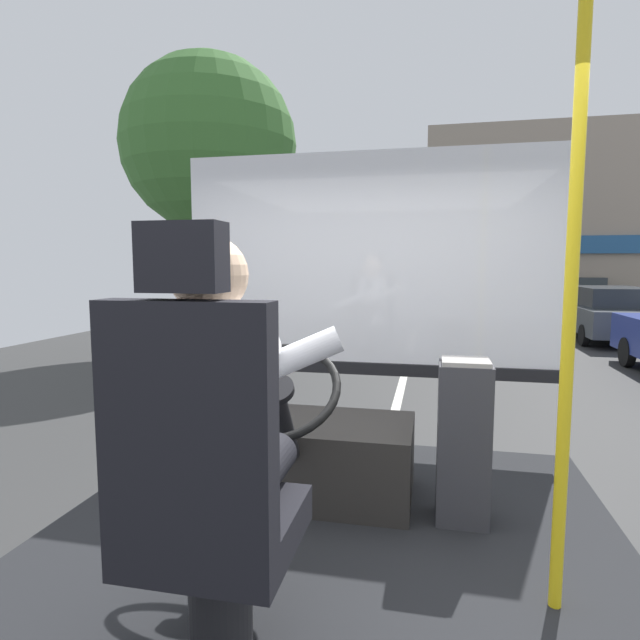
{
  "coord_description": "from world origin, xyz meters",
  "views": [
    {
      "loc": [
        0.42,
        -1.82,
        1.87
      ],
      "look_at": [
        -0.22,
        1.13,
        1.54
      ],
      "focal_mm": 29.03,
      "sensor_mm": 36.0,
      "label": 1
    }
  ],
  "objects_px": {
    "fare_box": "(463,441)",
    "steering_console": "(305,454)",
    "bus_driver": "(218,406)",
    "parked_car_charcoal": "(607,312)",
    "handrail_pole": "(571,287)",
    "parked_car_green": "(570,296)",
    "parked_car_white": "(539,290)",
    "driver_seat": "(206,490)"
  },
  "relations": [
    {
      "from": "bus_driver",
      "to": "fare_box",
      "type": "distance_m",
      "value": 1.34
    },
    {
      "from": "handrail_pole",
      "to": "parked_car_white",
      "type": "distance_m",
      "value": 23.38
    },
    {
      "from": "fare_box",
      "to": "parked_car_white",
      "type": "distance_m",
      "value": 22.85
    },
    {
      "from": "bus_driver",
      "to": "parked_car_charcoal",
      "type": "xyz_separation_m",
      "value": [
        4.89,
        12.56,
        -0.76
      ]
    },
    {
      "from": "bus_driver",
      "to": "handrail_pole",
      "type": "relative_size",
      "value": 0.37
    },
    {
      "from": "parked_car_white",
      "to": "driver_seat",
      "type": "bearing_deg",
      "value": -102.82
    },
    {
      "from": "bus_driver",
      "to": "handrail_pole",
      "type": "xyz_separation_m",
      "value": [
        1.08,
        0.43,
        0.35
      ]
    },
    {
      "from": "fare_box",
      "to": "parked_car_green",
      "type": "bearing_deg",
      "value": 75.04
    },
    {
      "from": "parked_car_charcoal",
      "to": "parked_car_green",
      "type": "relative_size",
      "value": 1.03
    },
    {
      "from": "driver_seat",
      "to": "parked_car_green",
      "type": "xyz_separation_m",
      "value": [
        5.44,
        18.53,
        -0.48
      ]
    },
    {
      "from": "bus_driver",
      "to": "handrail_pole",
      "type": "height_order",
      "value": "handrail_pole"
    },
    {
      "from": "steering_console",
      "to": "parked_car_charcoal",
      "type": "height_order",
      "value": "steering_console"
    },
    {
      "from": "driver_seat",
      "to": "parked_car_white",
      "type": "distance_m",
      "value": 24.1
    },
    {
      "from": "bus_driver",
      "to": "parked_car_charcoal",
      "type": "height_order",
      "value": "bus_driver"
    },
    {
      "from": "driver_seat",
      "to": "parked_car_charcoal",
      "type": "height_order",
      "value": "driver_seat"
    },
    {
      "from": "parked_car_green",
      "to": "handrail_pole",
      "type": "bearing_deg",
      "value": -103.63
    },
    {
      "from": "driver_seat",
      "to": "parked_car_green",
      "type": "distance_m",
      "value": 19.32
    },
    {
      "from": "steering_console",
      "to": "parked_car_white",
      "type": "height_order",
      "value": "steering_console"
    },
    {
      "from": "driver_seat",
      "to": "bus_driver",
      "type": "distance_m",
      "value": 0.24
    },
    {
      "from": "fare_box",
      "to": "parked_car_white",
      "type": "bearing_deg",
      "value": 78.49
    },
    {
      "from": "handrail_pole",
      "to": "parked_car_charcoal",
      "type": "bearing_deg",
      "value": 72.55
    },
    {
      "from": "driver_seat",
      "to": "parked_car_white",
      "type": "xyz_separation_m",
      "value": [
        5.35,
        23.5,
        -0.49
      ]
    },
    {
      "from": "steering_console",
      "to": "parked_car_green",
      "type": "height_order",
      "value": "steering_console"
    },
    {
      "from": "bus_driver",
      "to": "steering_console",
      "type": "xyz_separation_m",
      "value": [
        -0.0,
        1.1,
        -0.56
      ]
    },
    {
      "from": "fare_box",
      "to": "parked_car_charcoal",
      "type": "height_order",
      "value": "fare_box"
    },
    {
      "from": "driver_seat",
      "to": "steering_console",
      "type": "bearing_deg",
      "value": 90.0
    },
    {
      "from": "fare_box",
      "to": "parked_car_charcoal",
      "type": "relative_size",
      "value": 0.18
    },
    {
      "from": "driver_seat",
      "to": "parked_car_charcoal",
      "type": "relative_size",
      "value": 0.31
    },
    {
      "from": "parked_car_charcoal",
      "to": "bus_driver",
      "type": "bearing_deg",
      "value": -111.28
    },
    {
      "from": "parked_car_charcoal",
      "to": "parked_car_white",
      "type": "distance_m",
      "value": 10.85
    },
    {
      "from": "handrail_pole",
      "to": "bus_driver",
      "type": "bearing_deg",
      "value": -158.29
    },
    {
      "from": "driver_seat",
      "to": "handrail_pole",
      "type": "xyz_separation_m",
      "value": [
        1.08,
        0.53,
        0.57
      ]
    },
    {
      "from": "parked_car_white",
      "to": "fare_box",
      "type": "bearing_deg",
      "value": -101.51
    },
    {
      "from": "bus_driver",
      "to": "parked_car_white",
      "type": "xyz_separation_m",
      "value": [
        5.35,
        23.39,
        -0.71
      ]
    },
    {
      "from": "handrail_pole",
      "to": "parked_car_white",
      "type": "relative_size",
      "value": 0.59
    },
    {
      "from": "driver_seat",
      "to": "parked_car_white",
      "type": "relative_size",
      "value": 0.34
    },
    {
      "from": "parked_car_white",
      "to": "bus_driver",
      "type": "bearing_deg",
      "value": -102.88
    },
    {
      "from": "driver_seat",
      "to": "fare_box",
      "type": "bearing_deg",
      "value": 54.62
    },
    {
      "from": "steering_console",
      "to": "handrail_pole",
      "type": "height_order",
      "value": "handrail_pole"
    },
    {
      "from": "driver_seat",
      "to": "steering_console",
      "type": "distance_m",
      "value": 1.25
    },
    {
      "from": "fare_box",
      "to": "steering_console",
      "type": "bearing_deg",
      "value": 173.02
    },
    {
      "from": "bus_driver",
      "to": "steering_console",
      "type": "height_order",
      "value": "bus_driver"
    }
  ]
}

